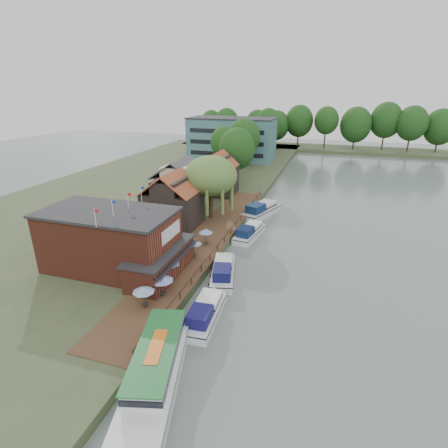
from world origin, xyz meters
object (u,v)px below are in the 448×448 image
(cottage_c, at_px, (218,173))
(umbrella_2, at_px, (170,269))
(cruiser_0, at_px, (205,310))
(pub, at_px, (125,242))
(cruiser_1, at_px, (223,269))
(cottage_a, at_px, (173,200))
(cruiser_2, at_px, (249,231))
(umbrella_3, at_px, (194,249))
(umbrella_0, at_px, (144,297))
(swan, at_px, (162,345))
(tour_boat, at_px, (156,367))
(hotel_block, at_px, (232,139))
(umbrella_1, at_px, (162,286))
(willow, at_px, (211,188))
(cruiser_3, at_px, (261,209))
(umbrella_4, at_px, (206,237))
(cottage_b, at_px, (181,183))

(cottage_c, xyz_separation_m, umbrella_2, (5.93, -34.45, -2.96))
(cruiser_0, bearing_deg, pub, 153.39)
(cruiser_1, bearing_deg, cottage_a, 121.89)
(cottage_a, bearing_deg, cottage_c, 86.99)
(cruiser_2, bearing_deg, cruiser_1, -82.27)
(umbrella_3, bearing_deg, umbrella_0, -92.10)
(umbrella_3, bearing_deg, cruiser_1, -23.28)
(swan, bearing_deg, tour_boat, -68.61)
(hotel_block, bearing_deg, tour_boat, -77.37)
(pub, bearing_deg, cruiser_2, 55.70)
(cruiser_1, xyz_separation_m, cruiser_2, (0.11, 12.78, -0.04))
(pub, xyz_separation_m, umbrella_1, (6.73, -3.98, -2.36))
(willow, height_order, umbrella_2, willow)
(umbrella_1, xyz_separation_m, cruiser_3, (3.99, 30.45, -1.01))
(umbrella_4, relative_size, tour_boat, 0.18)
(cruiser_0, height_order, cruiser_1, cruiser_1)
(willow, distance_m, swan, 31.00)
(pub, relative_size, tour_boat, 1.51)
(umbrella_1, xyz_separation_m, umbrella_2, (-0.81, 3.53, 0.00))
(cruiser_2, xyz_separation_m, cruiser_3, (-0.33, 10.26, 0.20))
(cottage_c, xyz_separation_m, umbrella_0, (6.00, -40.42, -2.96))
(swan, bearing_deg, hotel_block, 102.22)
(cottage_c, bearing_deg, cottage_b, -113.96)
(cottage_b, relative_size, umbrella_3, 4.04)
(umbrella_2, xyz_separation_m, cruiser_2, (5.13, 16.66, -1.21))
(umbrella_1, xyz_separation_m, umbrella_4, (-0.18, 13.30, 0.00))
(umbrella_0, height_order, cruiser_3, umbrella_0)
(hotel_block, height_order, swan, hotel_block)
(cottage_b, height_order, cruiser_3, cottage_b)
(pub, height_order, umbrella_4, pub)
(cottage_a, xyz_separation_m, umbrella_2, (6.93, -15.45, -2.96))
(hotel_block, bearing_deg, cottage_b, -85.03)
(cottage_a, bearing_deg, umbrella_0, -71.91)
(willow, height_order, umbrella_1, willow)
(cottage_c, xyz_separation_m, cruiser_1, (10.95, -30.57, -4.14))
(cottage_b, xyz_separation_m, cruiser_1, (14.95, -21.57, -4.14))
(umbrella_4, relative_size, cruiser_1, 0.26)
(umbrella_1, bearing_deg, cruiser_1, 60.38)
(umbrella_2, relative_size, umbrella_3, 1.00)
(willow, relative_size, umbrella_2, 4.39)
(umbrella_1, relative_size, umbrella_4, 1.00)
(cruiser_2, bearing_deg, cruiser_0, -79.76)
(cottage_b, distance_m, cruiser_2, 17.93)
(umbrella_0, xyz_separation_m, cruiser_3, (4.73, 32.90, -1.01))
(cottage_b, xyz_separation_m, cruiser_0, (15.80, -30.02, -4.17))
(cottage_a, relative_size, umbrella_4, 3.62)
(umbrella_3, bearing_deg, umbrella_4, 88.23)
(umbrella_1, bearing_deg, cruiser_3, 82.53)
(hotel_block, xyz_separation_m, cruiser_1, (18.95, -67.57, -6.04))
(cruiser_0, distance_m, cruiser_3, 31.51)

